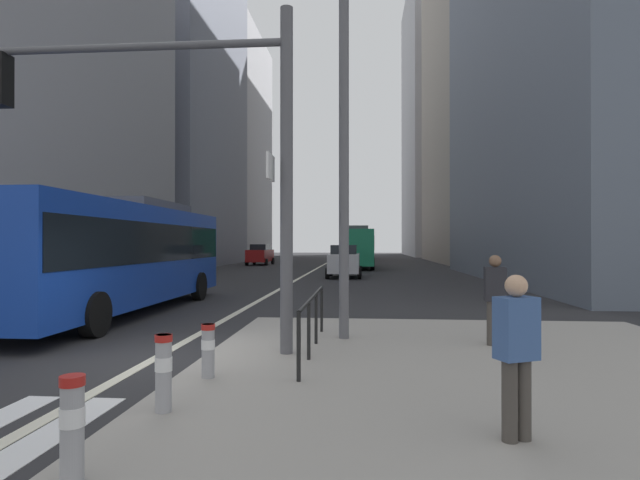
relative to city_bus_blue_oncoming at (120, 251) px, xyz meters
The scene contains 22 objects.
ground_plane 15.09m from the city_bus_blue_oncoming, 77.02° to the left, with size 160.00×160.00×0.00m, color #28282B.
median_island 11.08m from the city_bus_blue_oncoming, 35.83° to the right, with size 9.00×10.00×0.15m, color gray.
lane_centre_line 24.90m from the city_bus_blue_oncoming, 82.21° to the left, with size 0.20×80.00×0.01m, color beige.
office_tower_left_mid 39.75m from the city_bus_blue_oncoming, 111.50° to the left, with size 13.65×18.88×43.29m, color slate.
office_tower_left_far 58.70m from the city_bus_blue_oncoming, 102.82° to the left, with size 10.05×23.62×32.08m, color #9E9EA3.
office_tower_right_mid 49.63m from the city_bus_blue_oncoming, 63.86° to the left, with size 11.12×23.64×39.78m, color gray.
office_tower_right_far 76.65m from the city_bus_blue_oncoming, 74.00° to the left, with size 11.74×25.40×44.44m, color #9E9EA3.
city_bus_blue_oncoming is the anchor object (origin of this frame).
sedan_white_oncoming 4.09m from the city_bus_blue_oncoming, 164.62° to the left, with size 2.15×4.35×1.94m.
city_bus_red_receding 28.66m from the city_bus_blue_oncoming, 76.86° to the left, with size 2.88×10.65×3.40m.
city_bus_red_distant 52.02m from the city_bus_blue_oncoming, 82.81° to the left, with size 2.76×11.32×3.40m.
car_oncoming_mid 33.05m from the city_bus_blue_oncoming, 94.48° to the left, with size 2.14×4.33×1.94m.
car_receding_near 17.15m from the city_bus_blue_oncoming, 69.65° to the left, with size 2.06×4.04×1.94m.
car_receding_far 38.07m from the city_bus_blue_oncoming, 81.45° to the left, with size 2.13×4.58×1.94m.
traffic_signal_gantry 7.16m from the city_bus_blue_oncoming, 54.93° to the right, with size 5.57×0.65×6.00m.
street_lamp_post 8.55m from the city_bus_blue_oncoming, 31.45° to the right, with size 5.50×0.32×8.00m.
bollard_front 11.50m from the city_bus_blue_oncoming, 65.47° to the right, with size 0.20×0.20×0.85m.
bollard_left 9.99m from the city_bus_blue_oncoming, 61.06° to the right, with size 0.20×0.20×0.87m.
bollard_right 8.79m from the city_bus_blue_oncoming, 56.03° to the right, with size 0.20×0.20×0.76m.
pedestrian_railing 8.21m from the city_bus_blue_oncoming, 40.87° to the right, with size 0.06×4.00×0.98m.
pedestrian_waiting 10.57m from the city_bus_blue_oncoming, 25.57° to the right, with size 0.39×0.26×1.68m.
pedestrian_walking 12.58m from the city_bus_blue_oncoming, 47.21° to the right, with size 0.44×0.37×1.60m.
Camera 1 is at (3.68, -8.86, 2.06)m, focal length 28.52 mm.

